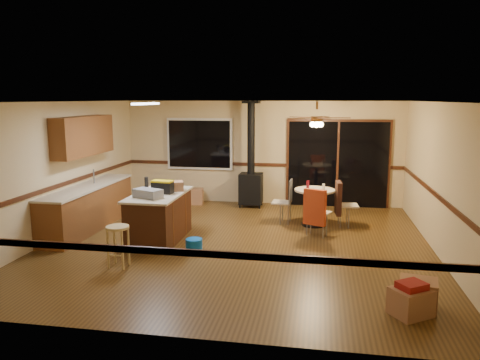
% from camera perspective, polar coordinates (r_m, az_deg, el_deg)
% --- Properties ---
extents(floor, '(7.00, 7.00, 0.00)m').
position_cam_1_polar(floor, '(8.75, -0.34, -7.78)').
color(floor, '#4E3415').
rests_on(floor, ground).
extents(ceiling, '(7.00, 7.00, 0.00)m').
position_cam_1_polar(ceiling, '(8.33, -0.36, 9.51)').
color(ceiling, silver).
rests_on(ceiling, ground).
extents(wall_back, '(7.00, 0.00, 7.00)m').
position_cam_1_polar(wall_back, '(11.87, 2.63, 3.34)').
color(wall_back, '#CBB381').
rests_on(wall_back, ground).
extents(wall_front, '(7.00, 0.00, 7.00)m').
position_cam_1_polar(wall_front, '(5.11, -7.29, -5.60)').
color(wall_front, '#CBB381').
rests_on(wall_front, ground).
extents(wall_left, '(0.00, 7.00, 7.00)m').
position_cam_1_polar(wall_left, '(9.68, -21.19, 1.18)').
color(wall_left, '#CBB381').
rests_on(wall_left, ground).
extents(wall_right, '(0.00, 7.00, 7.00)m').
position_cam_1_polar(wall_right, '(8.56, 23.39, -0.04)').
color(wall_right, '#CBB381').
rests_on(wall_right, ground).
extents(chair_rail, '(7.00, 7.00, 0.08)m').
position_cam_1_polar(chair_rail, '(8.50, -0.34, -1.34)').
color(chair_rail, '#3D1D0F').
rests_on(chair_rail, ground).
extents(window, '(1.72, 0.10, 1.32)m').
position_cam_1_polar(window, '(12.10, -4.95, 4.40)').
color(window, black).
rests_on(window, ground).
extents(sliding_door, '(2.52, 0.10, 2.10)m').
position_cam_1_polar(sliding_door, '(11.77, 11.81, 1.86)').
color(sliding_door, black).
rests_on(sliding_door, ground).
extents(lower_cabinets, '(0.60, 3.00, 0.86)m').
position_cam_1_polar(lower_cabinets, '(10.12, -17.98, -3.29)').
color(lower_cabinets, brown).
rests_on(lower_cabinets, ground).
extents(countertop, '(0.64, 3.04, 0.04)m').
position_cam_1_polar(countertop, '(10.03, -18.12, -0.79)').
color(countertop, '#BFB195').
rests_on(countertop, lower_cabinets).
extents(upper_cabinets, '(0.35, 2.00, 0.80)m').
position_cam_1_polar(upper_cabinets, '(10.14, -18.53, 5.12)').
color(upper_cabinets, brown).
rests_on(upper_cabinets, ground).
extents(kitchen_island, '(0.88, 1.68, 0.90)m').
position_cam_1_polar(kitchen_island, '(9.00, -9.81, -4.42)').
color(kitchen_island, '#371A0D').
rests_on(kitchen_island, ground).
extents(wood_stove, '(0.55, 0.50, 2.52)m').
position_cam_1_polar(wood_stove, '(11.54, 1.34, 0.29)').
color(wood_stove, black).
rests_on(wood_stove, ground).
extents(ceiling_fan, '(0.24, 0.24, 0.55)m').
position_cam_1_polar(ceiling_fan, '(9.75, 9.34, 7.17)').
color(ceiling_fan, brown).
rests_on(ceiling_fan, ceiling).
extents(fluorescent_strip, '(0.10, 1.20, 0.04)m').
position_cam_1_polar(fluorescent_strip, '(9.11, -11.38, 9.11)').
color(fluorescent_strip, white).
rests_on(fluorescent_strip, ceiling).
extents(toolbox_grey, '(0.57, 0.44, 0.16)m').
position_cam_1_polar(toolbox_grey, '(8.55, -11.17, -1.61)').
color(toolbox_grey, slate).
rests_on(toolbox_grey, kitchen_island).
extents(toolbox_black, '(0.40, 0.24, 0.21)m').
position_cam_1_polar(toolbox_black, '(8.89, -9.42, -0.93)').
color(toolbox_black, black).
rests_on(toolbox_black, kitchen_island).
extents(toolbox_yellow_lid, '(0.41, 0.25, 0.03)m').
position_cam_1_polar(toolbox_yellow_lid, '(8.87, -9.44, -0.15)').
color(toolbox_yellow_lid, gold).
rests_on(toolbox_yellow_lid, toolbox_black).
extents(box_on_island, '(0.29, 0.33, 0.18)m').
position_cam_1_polar(box_on_island, '(9.11, -7.58, -0.72)').
color(box_on_island, '#916240').
rests_on(box_on_island, kitchen_island).
extents(bottle_dark, '(0.09, 0.09, 0.27)m').
position_cam_1_polar(bottle_dark, '(9.19, -11.33, -0.46)').
color(bottle_dark, black).
rests_on(bottle_dark, kitchen_island).
extents(bottle_pink, '(0.07, 0.07, 0.21)m').
position_cam_1_polar(bottle_pink, '(9.08, -8.57, -0.68)').
color(bottle_pink, '#D84C8C').
rests_on(bottle_pink, kitchen_island).
extents(bottle_white, '(0.07, 0.07, 0.17)m').
position_cam_1_polar(bottle_white, '(9.42, -10.29, -0.48)').
color(bottle_white, white).
rests_on(bottle_white, kitchen_island).
extents(bar_stool, '(0.44, 0.44, 0.67)m').
position_cam_1_polar(bar_stool, '(7.77, -14.61, -7.83)').
color(bar_stool, tan).
rests_on(bar_stool, floor).
extents(blue_bucket, '(0.38, 0.38, 0.25)m').
position_cam_1_polar(blue_bucket, '(8.28, -5.63, -7.97)').
color(blue_bucket, blue).
rests_on(blue_bucket, floor).
extents(dining_table, '(0.85, 0.85, 0.78)m').
position_cam_1_polar(dining_table, '(9.97, 9.07, -2.54)').
color(dining_table, black).
rests_on(dining_table, ground).
extents(glass_red, '(0.07, 0.07, 0.17)m').
position_cam_1_polar(glass_red, '(10.01, 8.27, -0.52)').
color(glass_red, '#590C14').
rests_on(glass_red, dining_table).
extents(glass_cream, '(0.06, 0.06, 0.13)m').
position_cam_1_polar(glass_cream, '(9.86, 10.16, -0.83)').
color(glass_cream, beige).
rests_on(glass_cream, dining_table).
extents(chair_left, '(0.43, 0.42, 0.51)m').
position_cam_1_polar(chair_left, '(10.07, 5.70, -1.98)').
color(chair_left, tan).
rests_on(chair_left, ground).
extents(chair_near, '(0.57, 0.59, 0.70)m').
position_cam_1_polar(chair_near, '(9.11, 9.16, -3.29)').
color(chair_near, tan).
rests_on(chair_near, ground).
extents(chair_right, '(0.49, 0.45, 0.70)m').
position_cam_1_polar(chair_right, '(10.00, 12.05, -2.20)').
color(chair_right, tan).
rests_on(chair_right, ground).
extents(box_under_window, '(0.54, 0.46, 0.39)m').
position_cam_1_polar(box_under_window, '(11.99, -5.69, -1.99)').
color(box_under_window, '#916240').
rests_on(box_under_window, floor).
extents(box_corner_a, '(0.59, 0.57, 0.34)m').
position_cam_1_polar(box_corner_a, '(6.35, 20.10, -13.79)').
color(box_corner_a, '#916240').
rests_on(box_corner_a, floor).
extents(box_corner_b, '(0.53, 0.48, 0.37)m').
position_cam_1_polar(box_corner_b, '(6.58, 20.86, -12.83)').
color(box_corner_b, '#916240').
rests_on(box_corner_b, floor).
extents(box_small_red, '(0.41, 0.40, 0.09)m').
position_cam_1_polar(box_small_red, '(6.27, 20.22, -11.98)').
color(box_small_red, maroon).
rests_on(box_small_red, box_corner_a).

